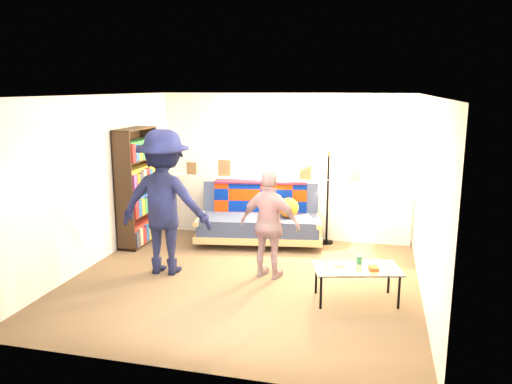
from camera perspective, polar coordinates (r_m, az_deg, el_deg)
ground at (r=6.98m, az=-0.80°, el=-9.14°), size 5.00×5.00×0.00m
room_shell at (r=7.01m, az=0.14°, el=5.09°), size 4.60×5.05×2.45m
half_wall_ledge at (r=8.50m, az=2.26°, el=-1.72°), size 4.45×0.15×1.00m
ledge_decor at (r=8.40m, az=0.76°, el=2.82°), size 2.97×0.02×0.45m
futon_sofa at (r=8.13m, az=0.52°, el=-3.07°), size 2.13×1.25×0.86m
bookshelf at (r=8.24m, az=-13.40°, el=0.17°), size 0.31×0.94×1.87m
coffee_table at (r=6.08m, az=11.50°, el=-8.69°), size 1.10×0.78×0.52m
floor_lamp at (r=8.05m, az=8.33°, el=2.10°), size 0.37×0.29×1.62m
person_left at (r=6.83m, az=-10.41°, el=-1.17°), size 1.29×0.77×1.96m
person_right at (r=6.59m, az=1.59°, el=-3.76°), size 0.91×0.53×1.45m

